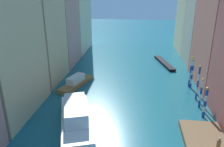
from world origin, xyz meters
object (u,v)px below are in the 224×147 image
(mooring_pole_0, at_px, (205,102))
(mooring_pole_2, at_px, (198,83))
(waterfront_dock, at_px, (205,142))
(vaporetto_white, at_px, (76,117))
(person_on_dock, at_px, (219,144))
(mooring_pole_3, at_px, (192,73))
(motorboat_0, at_px, (76,82))
(gondola_black, at_px, (164,63))
(mooring_pole_4, at_px, (191,72))
(mooring_pole_1, at_px, (201,93))

(mooring_pole_0, height_order, mooring_pole_2, mooring_pole_2)
(mooring_pole_0, bearing_deg, waterfront_dock, -101.66)
(vaporetto_white, bearing_deg, person_on_dock, -13.20)
(mooring_pole_3, height_order, motorboat_0, mooring_pole_3)
(gondola_black, bearing_deg, mooring_pole_4, -75.41)
(mooring_pole_3, distance_m, motorboat_0, 18.31)
(mooring_pole_0, distance_m, mooring_pole_2, 4.74)
(vaporetto_white, bearing_deg, gondola_black, 62.97)
(mooring_pole_0, relative_size, mooring_pole_3, 0.85)
(mooring_pole_1, bearing_deg, person_on_dock, -93.25)
(person_on_dock, distance_m, mooring_pole_2, 11.81)
(person_on_dock, height_order, motorboat_0, person_on_dock)
(mooring_pole_1, xyz_separation_m, motorboat_0, (-18.05, 4.84, -1.48))
(motorboat_0, bearing_deg, mooring_pole_4, 6.01)
(mooring_pole_3, xyz_separation_m, mooring_pole_4, (-0.13, 0.44, 0.14))
(mooring_pole_0, relative_size, vaporetto_white, 0.36)
(waterfront_dock, distance_m, gondola_black, 25.76)
(motorboat_0, bearing_deg, mooring_pole_1, -15.02)
(mooring_pole_1, xyz_separation_m, vaporetto_white, (-15.06, -6.07, -1.00))
(mooring_pole_0, bearing_deg, person_on_dock, -93.74)
(motorboat_0, bearing_deg, vaporetto_white, -74.65)
(mooring_pole_0, bearing_deg, motorboat_0, 157.87)
(mooring_pole_2, height_order, motorboat_0, mooring_pole_2)
(mooring_pole_3, distance_m, vaporetto_white, 19.61)
(vaporetto_white, height_order, motorboat_0, vaporetto_white)
(mooring_pole_1, bearing_deg, vaporetto_white, -158.06)
(vaporetto_white, distance_m, gondola_black, 26.78)
(waterfront_dock, distance_m, mooring_pole_3, 14.45)
(waterfront_dock, bearing_deg, mooring_pole_3, 84.72)
(mooring_pole_0, xyz_separation_m, mooring_pole_3, (0.19, 8.77, 0.34))
(waterfront_dock, bearing_deg, mooring_pole_4, 85.40)
(waterfront_dock, xyz_separation_m, mooring_pole_1, (1.21, 7.93, 1.78))
(mooring_pole_3, height_order, gondola_black, mooring_pole_3)
(mooring_pole_0, height_order, vaporetto_white, mooring_pole_0)
(mooring_pole_2, bearing_deg, person_on_dock, -92.95)
(waterfront_dock, distance_m, vaporetto_white, 14.00)
(mooring_pole_4, bearing_deg, vaporetto_white, -139.57)
(waterfront_dock, distance_m, mooring_pole_1, 8.22)
(person_on_dock, distance_m, gondola_black, 27.37)
(person_on_dock, distance_m, mooring_pole_1, 9.52)
(person_on_dock, height_order, mooring_pole_2, mooring_pole_2)
(mooring_pole_4, relative_size, gondola_black, 0.53)
(waterfront_dock, relative_size, mooring_pole_4, 1.39)
(waterfront_dock, xyz_separation_m, mooring_pole_0, (1.13, 5.47, 1.75))
(waterfront_dock, height_order, mooring_pole_4, mooring_pole_4)
(mooring_pole_4, relative_size, vaporetto_white, 0.45)
(mooring_pole_4, xyz_separation_m, vaporetto_white, (-15.03, -12.81, -1.45))
(mooring_pole_1, relative_size, vaporetto_white, 0.37)
(motorboat_0, bearing_deg, waterfront_dock, -37.18)
(waterfront_dock, xyz_separation_m, mooring_pole_4, (1.18, 14.68, 2.23))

